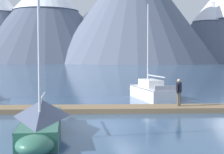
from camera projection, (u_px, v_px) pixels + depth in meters
ground_plane at (109, 124)px, 17.05m from camera, size 700.00×700.00×0.00m
mountain_central_massif at (46, 18)px, 196.18m from camera, size 89.25×89.25×49.43m
mountain_shoulder_ridge at (103, 30)px, 202.49m from camera, size 79.97×79.97×37.87m
mountain_east_summit at (134, 5)px, 182.02m from camera, size 87.49×87.49×59.96m
mountain_rear_spur at (210, 30)px, 199.20m from camera, size 57.34×57.34×36.89m
dock at (111, 109)px, 21.03m from camera, size 27.90×4.04×0.30m
sailboat_second_berth at (41, 119)px, 14.67m from camera, size 2.61×7.20×8.24m
sailboat_mid_dock_port at (148, 91)px, 27.54m from camera, size 3.42×7.52×7.56m
person_on_dock at (179, 91)px, 21.23m from camera, size 0.38×0.52×1.69m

